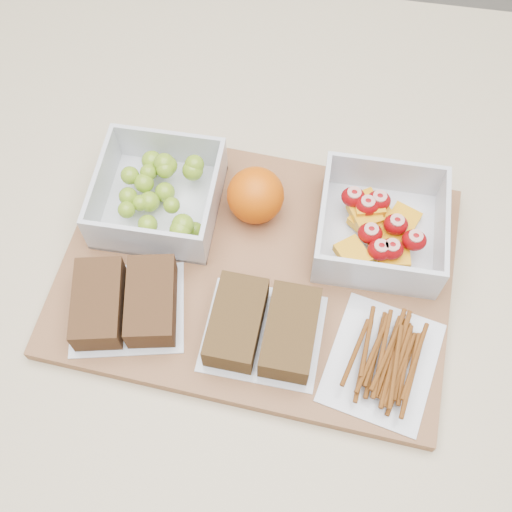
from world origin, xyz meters
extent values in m
plane|color=gray|center=(0.00, 0.00, 0.00)|extent=(4.00, 4.00, 0.00)
cube|color=beige|center=(0.00, 0.00, 0.45)|extent=(1.20, 0.90, 0.90)
cube|color=#8E5E3A|center=(-0.01, -0.01, 0.91)|extent=(0.44, 0.33, 0.02)
cube|color=silver|center=(-0.13, 0.05, 0.92)|extent=(0.13, 0.13, 0.01)
cube|color=silver|center=(-0.13, 0.11, 0.94)|extent=(0.13, 0.01, 0.06)
cube|color=silver|center=(-0.13, -0.02, 0.94)|extent=(0.13, 0.01, 0.06)
cube|color=silver|center=(-0.06, 0.05, 0.94)|extent=(0.01, 0.12, 0.06)
cube|color=silver|center=(-0.19, 0.05, 0.94)|extent=(0.01, 0.12, 0.06)
sphere|color=olive|center=(-0.14, 0.04, 0.94)|extent=(0.02, 0.02, 0.02)
sphere|color=olive|center=(-0.16, 0.03, 0.95)|extent=(0.02, 0.02, 0.02)
sphere|color=olive|center=(-0.13, 0.07, 0.95)|extent=(0.02, 0.02, 0.02)
sphere|color=olive|center=(-0.12, 0.05, 0.94)|extent=(0.02, 0.02, 0.02)
sphere|color=olive|center=(-0.16, 0.06, 0.95)|extent=(0.02, 0.02, 0.02)
sphere|color=olive|center=(-0.14, 0.04, 0.94)|extent=(0.02, 0.02, 0.02)
sphere|color=olive|center=(-0.14, 0.07, 0.95)|extent=(0.02, 0.02, 0.02)
sphere|color=olive|center=(-0.09, 0.01, 0.95)|extent=(0.02, 0.02, 0.02)
sphere|color=olive|center=(-0.10, 0.08, 0.95)|extent=(0.02, 0.02, 0.02)
sphere|color=olive|center=(-0.13, 0.08, 0.95)|extent=(0.02, 0.02, 0.02)
sphere|color=olive|center=(-0.16, 0.02, 0.95)|extent=(0.02, 0.02, 0.02)
sphere|color=olive|center=(-0.09, 0.09, 0.95)|extent=(0.02, 0.02, 0.02)
sphere|color=olive|center=(-0.13, 0.01, 0.94)|extent=(0.02, 0.02, 0.02)
sphere|color=olive|center=(-0.13, 0.08, 0.95)|extent=(0.02, 0.02, 0.02)
sphere|color=olive|center=(-0.15, 0.06, 0.94)|extent=(0.02, 0.02, 0.02)
sphere|color=olive|center=(-0.12, 0.08, 0.95)|extent=(0.02, 0.02, 0.02)
sphere|color=olive|center=(-0.09, 0.00, 0.95)|extent=(0.02, 0.02, 0.02)
sphere|color=olive|center=(-0.08, 0.01, 0.93)|extent=(0.02, 0.02, 0.02)
sphere|color=olive|center=(-0.14, 0.07, 0.95)|extent=(0.02, 0.02, 0.02)
sphere|color=olive|center=(-0.14, 0.03, 0.94)|extent=(0.02, 0.02, 0.02)
sphere|color=olive|center=(-0.15, 0.09, 0.94)|extent=(0.02, 0.02, 0.02)
sphere|color=olive|center=(-0.11, 0.03, 0.95)|extent=(0.02, 0.02, 0.02)
cube|color=silver|center=(0.12, 0.04, 0.92)|extent=(0.13, 0.13, 0.01)
cube|color=silver|center=(0.12, 0.11, 0.94)|extent=(0.13, 0.01, 0.06)
cube|color=silver|center=(0.12, -0.02, 0.94)|extent=(0.13, 0.01, 0.06)
cube|color=silver|center=(0.18, 0.04, 0.94)|extent=(0.01, 0.12, 0.06)
cube|color=silver|center=(0.05, 0.04, 0.94)|extent=(0.01, 0.12, 0.06)
cube|color=orange|center=(0.12, 0.02, 0.93)|extent=(0.04, 0.04, 0.01)
cube|color=orange|center=(0.11, 0.07, 0.93)|extent=(0.05, 0.05, 0.01)
cube|color=orange|center=(0.13, 0.05, 0.93)|extent=(0.05, 0.05, 0.01)
cube|color=orange|center=(0.14, 0.06, 0.93)|extent=(0.04, 0.05, 0.01)
cube|color=orange|center=(0.10, 0.06, 0.94)|extent=(0.04, 0.05, 0.01)
cube|color=orange|center=(0.10, 0.07, 0.94)|extent=(0.04, 0.03, 0.01)
cube|color=orange|center=(0.09, 0.01, 0.94)|extent=(0.04, 0.04, 0.01)
cube|color=orange|center=(0.14, 0.02, 0.93)|extent=(0.04, 0.04, 0.01)
cube|color=orange|center=(0.10, 0.05, 0.93)|extent=(0.04, 0.04, 0.01)
ellipsoid|color=#99070C|center=(0.13, 0.04, 0.95)|extent=(0.03, 0.02, 0.02)
ellipsoid|color=#99070C|center=(0.13, 0.01, 0.95)|extent=(0.03, 0.02, 0.02)
ellipsoid|color=#99070C|center=(0.09, 0.07, 0.95)|extent=(0.03, 0.02, 0.02)
ellipsoid|color=#99070C|center=(0.15, 0.03, 0.95)|extent=(0.03, 0.02, 0.02)
ellipsoid|color=#99070C|center=(0.10, 0.06, 0.95)|extent=(0.03, 0.02, 0.02)
ellipsoid|color=#99070C|center=(0.12, 0.01, 0.95)|extent=(0.03, 0.02, 0.02)
ellipsoid|color=#99070C|center=(0.11, 0.03, 0.95)|extent=(0.03, 0.02, 0.02)
ellipsoid|color=#99070C|center=(0.11, 0.07, 0.95)|extent=(0.03, 0.02, 0.02)
sphere|color=#E25805|center=(-0.02, 0.06, 0.95)|extent=(0.06, 0.06, 0.06)
cube|color=silver|center=(-0.13, -0.08, 0.92)|extent=(0.14, 0.13, 0.00)
cube|color=#4F311B|center=(-0.16, -0.09, 0.94)|extent=(0.07, 0.10, 0.03)
cube|color=#4F311B|center=(-0.11, -0.08, 0.94)|extent=(0.07, 0.10, 0.03)
cube|color=silver|center=(0.01, -0.09, 0.92)|extent=(0.12, 0.11, 0.00)
cube|color=#543A1D|center=(-0.02, -0.09, 0.94)|extent=(0.05, 0.09, 0.04)
cube|color=#543A1D|center=(0.04, -0.09, 0.94)|extent=(0.05, 0.09, 0.04)
cube|color=silver|center=(0.13, -0.10, 0.92)|extent=(0.13, 0.14, 0.00)
camera|label=1|loc=(0.04, -0.32, 1.54)|focal=45.00mm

